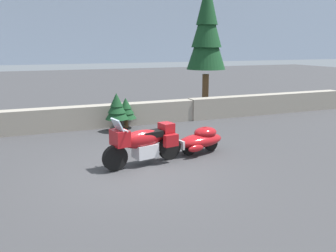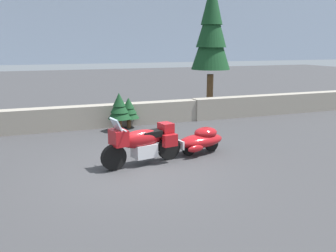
{
  "view_description": "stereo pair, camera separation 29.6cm",
  "coord_description": "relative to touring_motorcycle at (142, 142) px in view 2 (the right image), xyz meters",
  "views": [
    {
      "loc": [
        -2.55,
        -8.22,
        3.1
      ],
      "look_at": [
        1.23,
        1.04,
        0.85
      ],
      "focal_mm": 38.38,
      "sensor_mm": 36.0,
      "label": 1
    },
    {
      "loc": [
        -2.28,
        -8.32,
        3.1
      ],
      "look_at": [
        1.23,
        1.04,
        0.85
      ],
      "focal_mm": 38.38,
      "sensor_mm": 36.0,
      "label": 2
    }
  ],
  "objects": [
    {
      "name": "ground_plane",
      "position": [
        -0.28,
        -0.45,
        -0.62
      ],
      "size": [
        80.0,
        80.0,
        0.0
      ],
      "primitive_type": "plane",
      "color": "#38383A"
    },
    {
      "name": "stone_guard_wall",
      "position": [
        0.3,
        4.86,
        -0.19
      ],
      "size": [
        24.0,
        0.65,
        0.9
      ],
      "color": "gray",
      "rests_on": "ground"
    },
    {
      "name": "distant_ridgeline",
      "position": [
        -0.28,
        94.85,
        7.38
      ],
      "size": [
        240.0,
        80.0,
        16.0
      ],
      "primitive_type": "cube",
      "color": "#99A8BF",
      "rests_on": "ground"
    },
    {
      "name": "touring_motorcycle",
      "position": [
        0.0,
        0.0,
        0.0
      ],
      "size": [
        2.29,
        1.02,
        1.33
      ],
      "color": "black",
      "rests_on": "ground"
    },
    {
      "name": "car_shaped_trailer",
      "position": [
        1.9,
        0.38,
        -0.21
      ],
      "size": [
        2.23,
        1.0,
        0.76
      ],
      "color": "black",
      "rests_on": "ground"
    },
    {
      "name": "pine_tree_tall",
      "position": [
        5.31,
        6.53,
        3.21
      ],
      "size": [
        1.82,
        1.82,
        6.11
      ],
      "color": "brown",
      "rests_on": "ground"
    },
    {
      "name": "pine_sapling_near",
      "position": [
        0.31,
        3.99,
        0.26
      ],
      "size": [
        0.85,
        0.85,
        1.42
      ],
      "color": "brown",
      "rests_on": "ground"
    },
    {
      "name": "pine_sapling_farther",
      "position": [
        0.76,
        4.37,
        0.11
      ],
      "size": [
        0.8,
        0.8,
        1.17
      ],
      "color": "brown",
      "rests_on": "ground"
    }
  ]
}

